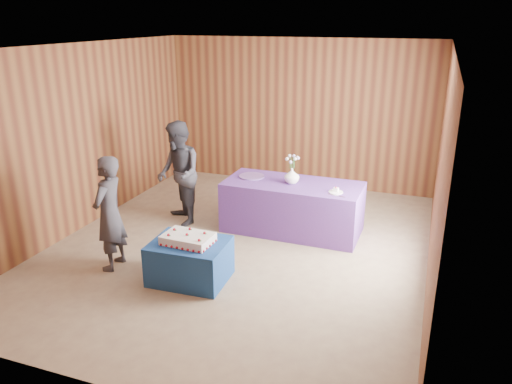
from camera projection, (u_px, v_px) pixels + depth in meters
The scene contains 13 objects.
ground at pixel (239, 247), 6.98m from camera, with size 6.00×6.00×0.00m, color gray.
room_shell at pixel (238, 119), 6.38m from camera, with size 5.04×6.04×2.72m.
cake_table at pixel (190, 261), 6.03m from camera, with size 0.90×0.70×0.50m, color #1A4491.
serving_table at pixel (292, 207), 7.39m from camera, with size 2.00×0.90×0.75m, color #5C3084.
sheet_cake at pixel (188, 239), 5.92m from camera, with size 0.63×0.44×0.14m.
vase at pixel (292, 176), 7.23m from camera, with size 0.22×0.22×0.23m, color white.
flower_spray at pixel (292, 159), 7.14m from camera, with size 0.22×0.22×0.16m.
platter at pixel (252, 176), 7.54m from camera, with size 0.39×0.39×0.02m, color #6C4A95.
plate at pixel (336, 192), 6.88m from camera, with size 0.20×0.20×0.01m, color white.
cake_slice at pixel (336, 190), 6.87m from camera, with size 0.07×0.06×0.08m.
knife at pixel (336, 196), 6.76m from camera, with size 0.26×0.02×0.00m, color silver.
guest_left at pixel (109, 213), 6.19m from camera, with size 0.54×0.35×1.47m, color #34343D.
guest_right at pixel (179, 174), 7.53m from camera, with size 0.78×0.60×1.60m, color #33333D.
Camera 1 is at (2.37, -5.87, 3.05)m, focal length 35.00 mm.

